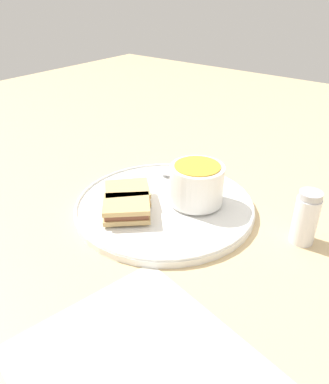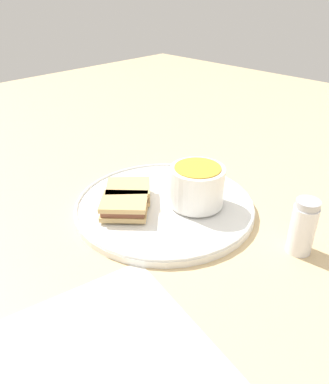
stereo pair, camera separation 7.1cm
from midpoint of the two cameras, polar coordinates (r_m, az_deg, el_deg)
ground_plane at (r=0.73m, az=-2.78°, el=-2.72°), size 2.40×2.40×0.00m
plate at (r=0.73m, az=-2.80°, el=-2.13°), size 0.35×0.35×0.02m
soup_bowl at (r=0.70m, az=2.06°, el=1.22°), size 0.10×0.10×0.08m
spoon at (r=0.81m, az=-1.48°, el=2.62°), size 0.03×0.13×0.01m
sandwich_half_near at (r=0.73m, az=-8.46°, el=-0.33°), size 0.11×0.11×0.03m
sandwich_half_far at (r=0.68m, az=-8.79°, el=-2.59°), size 0.11×0.11×0.03m
salt_shaker at (r=0.65m, az=17.85°, el=-3.87°), size 0.04×0.04×0.10m
menu_sheet at (r=0.48m, az=-8.77°, el=-25.06°), size 0.30×0.31×0.00m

